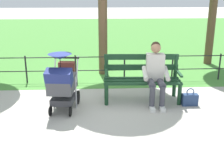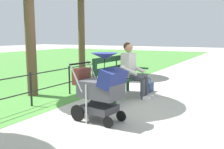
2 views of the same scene
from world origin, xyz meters
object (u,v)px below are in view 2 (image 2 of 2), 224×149
stroller (101,87)px  handbag (149,87)px  park_bench (119,75)px  person_on_bench (132,68)px

stroller → handbag: (-2.56, -0.10, -0.47)m
park_bench → person_on_bench: person_on_bench is taller
park_bench → stroller: bearing=16.9°
park_bench → handbag: park_bench is taller
person_on_bench → handbag: size_ratio=3.45×
person_on_bench → stroller: size_ratio=1.11×
handbag → person_on_bench: bearing=-13.1°
person_on_bench → stroller: bearing=8.2°
park_bench → person_on_bench: size_ratio=1.27×
stroller → park_bench: bearing=-163.1°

